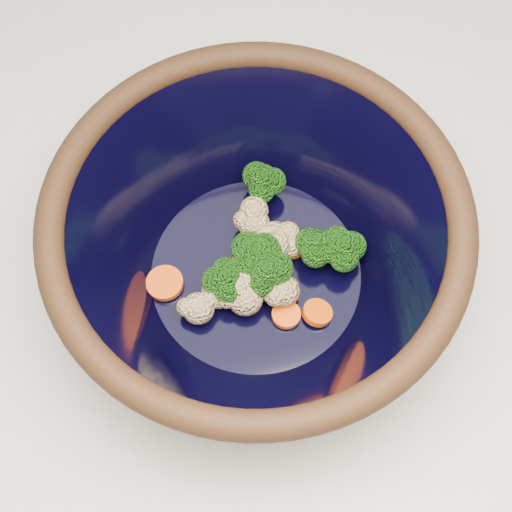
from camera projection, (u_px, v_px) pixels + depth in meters
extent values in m
plane|color=#9E7A54|center=(244.00, 434.00, 1.50)|extent=(3.00, 3.00, 0.00)
cube|color=silver|center=(240.00, 379.00, 1.09)|extent=(1.20, 1.20, 0.90)
cylinder|color=black|center=(256.00, 284.00, 0.66)|extent=(0.20, 0.20, 0.01)
torus|color=black|center=(256.00, 219.00, 0.54)|extent=(0.34, 0.34, 0.02)
cylinder|color=black|center=(256.00, 273.00, 0.64)|extent=(0.19, 0.19, 0.00)
cylinder|color=#608442|center=(227.00, 287.00, 0.62)|extent=(0.01, 0.01, 0.02)
ellipsoid|color=#277115|center=(226.00, 278.00, 0.60)|extent=(0.04, 0.04, 0.03)
cylinder|color=#608442|center=(315.00, 252.00, 0.64)|extent=(0.01, 0.01, 0.02)
ellipsoid|color=#277115|center=(317.00, 243.00, 0.62)|extent=(0.03, 0.03, 0.03)
cylinder|color=#608442|center=(255.00, 264.00, 0.63)|extent=(0.01, 0.01, 0.02)
ellipsoid|color=#277115|center=(255.00, 253.00, 0.61)|extent=(0.04, 0.04, 0.03)
cylinder|color=#608442|center=(263.00, 191.00, 0.66)|extent=(0.01, 0.01, 0.02)
ellipsoid|color=#277115|center=(263.00, 179.00, 0.64)|extent=(0.04, 0.04, 0.03)
cylinder|color=#608442|center=(340.00, 256.00, 0.64)|extent=(0.01, 0.01, 0.02)
ellipsoid|color=#277115|center=(342.00, 245.00, 0.62)|extent=(0.04, 0.04, 0.03)
cylinder|color=#608442|center=(266.00, 281.00, 0.63)|extent=(0.01, 0.01, 0.02)
ellipsoid|color=#277115|center=(266.00, 270.00, 0.60)|extent=(0.04, 0.04, 0.04)
sphere|color=beige|center=(254.00, 224.00, 0.64)|extent=(0.03, 0.03, 0.03)
sphere|color=beige|center=(198.00, 308.00, 0.61)|extent=(0.03, 0.03, 0.03)
sphere|color=beige|center=(218.00, 292.00, 0.62)|extent=(0.03, 0.03, 0.03)
sphere|color=beige|center=(283.00, 291.00, 0.62)|extent=(0.03, 0.03, 0.03)
sphere|color=beige|center=(275.00, 238.00, 0.64)|extent=(0.03, 0.03, 0.03)
sphere|color=beige|center=(259.00, 257.00, 0.63)|extent=(0.03, 0.03, 0.03)
sphere|color=beige|center=(245.00, 298.00, 0.61)|extent=(0.03, 0.03, 0.03)
sphere|color=beige|center=(289.00, 245.00, 0.64)|extent=(0.03, 0.03, 0.03)
cylinder|color=#F8580A|center=(246.00, 262.00, 0.64)|extent=(0.03, 0.03, 0.01)
cylinder|color=#F8580A|center=(292.00, 247.00, 0.64)|extent=(0.02, 0.02, 0.01)
cylinder|color=#F8580A|center=(165.00, 283.00, 0.63)|extent=(0.03, 0.03, 0.01)
cylinder|color=#F8580A|center=(317.00, 313.00, 0.62)|extent=(0.03, 0.03, 0.01)
cylinder|color=#F8580A|center=(286.00, 315.00, 0.62)|extent=(0.03, 0.03, 0.01)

